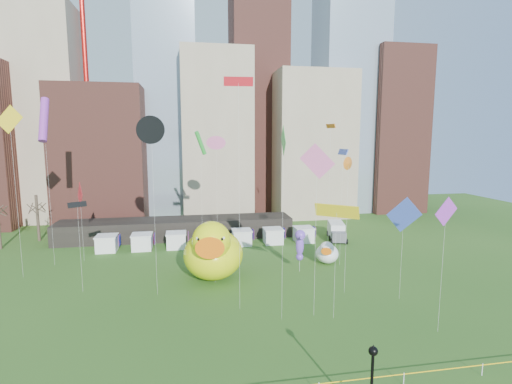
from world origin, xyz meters
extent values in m
cube|color=gray|center=(-30.00, 62.00, 21.00)|extent=(14.00, 12.00, 42.00)
cube|color=brown|center=(-18.00, 56.00, 13.00)|extent=(16.00, 14.00, 26.00)
cube|color=#8C9EB2|center=(-6.00, 64.00, 27.50)|extent=(12.00, 12.00, 55.00)
cube|color=gray|center=(4.00, 60.00, 17.00)|extent=(14.00, 14.00, 34.00)
cube|color=brown|center=(14.00, 66.00, 34.00)|extent=(12.00, 12.00, 68.00)
cube|color=gray|center=(24.00, 58.00, 15.00)|extent=(16.00, 14.00, 30.00)
cube|color=#8C9EB2|center=(34.00, 62.00, 24.00)|extent=(14.00, 12.00, 48.00)
cube|color=brown|center=(44.00, 60.00, 18.00)|extent=(12.00, 12.00, 36.00)
cylinder|color=red|center=(-22.00, 64.00, 38.00)|extent=(1.00, 1.00, 76.00)
cylinder|color=red|center=(30.00, 64.00, 38.00)|extent=(1.00, 1.00, 76.00)
cube|color=black|center=(-4.00, 42.00, 1.60)|extent=(38.00, 6.00, 3.20)
cube|color=white|center=(-14.00, 36.00, 1.10)|extent=(2.80, 2.80, 2.20)
cube|color=red|center=(-12.20, 36.00, 1.60)|extent=(0.08, 1.40, 1.60)
cube|color=white|center=(-9.00, 36.00, 1.10)|extent=(2.80, 2.80, 2.20)
cube|color=red|center=(-7.20, 36.00, 1.60)|extent=(0.08, 1.40, 1.60)
cube|color=white|center=(-4.00, 36.00, 1.10)|extent=(2.80, 2.80, 2.20)
cube|color=red|center=(-2.20, 36.00, 1.60)|extent=(0.08, 1.40, 1.60)
cube|color=white|center=(1.00, 36.00, 1.10)|extent=(2.80, 2.80, 2.20)
cube|color=red|center=(2.80, 36.00, 1.60)|extent=(0.08, 1.40, 1.60)
cube|color=white|center=(6.00, 36.00, 1.10)|extent=(2.80, 2.80, 2.20)
cube|color=red|center=(7.80, 36.00, 1.60)|extent=(0.08, 1.40, 1.60)
cube|color=white|center=(11.00, 36.00, 1.10)|extent=(2.80, 2.80, 2.20)
cube|color=red|center=(12.80, 36.00, 1.60)|extent=(0.08, 1.40, 1.60)
cube|color=white|center=(16.00, 36.00, 1.10)|extent=(2.80, 2.80, 2.20)
cube|color=red|center=(17.80, 36.00, 1.60)|extent=(0.08, 1.40, 1.60)
cylinder|color=#382B21|center=(-26.00, 44.00, 3.75)|extent=(0.44, 0.44, 7.50)
cylinder|color=white|center=(12.00, 0.00, 0.45)|extent=(0.06, 0.06, 0.90)
cylinder|color=white|center=(18.00, 0.00, 0.45)|extent=(0.06, 0.06, 0.90)
ellipsoid|color=#E8F20C|center=(0.72, 22.47, 2.90)|extent=(8.06, 9.10, 5.80)
ellipsoid|color=#E8F20C|center=(1.15, 25.64, 2.75)|extent=(2.11, 1.74, 2.35)
sphere|color=#E8F20C|center=(0.38, 19.90, 5.23)|extent=(4.90, 4.90, 4.36)
cone|color=orange|center=(0.13, 18.06, 5.09)|extent=(2.64, 2.26, 2.40)
sphere|color=white|center=(-0.97, 18.87, 5.81)|extent=(0.78, 0.78, 0.78)
sphere|color=white|center=(1.40, 18.55, 5.81)|extent=(0.78, 0.78, 0.78)
sphere|color=black|center=(-1.02, 18.50, 5.81)|extent=(0.39, 0.39, 0.39)
sphere|color=black|center=(1.36, 18.18, 5.81)|extent=(0.39, 0.39, 0.39)
ellipsoid|color=white|center=(16.00, 25.35, 1.24)|extent=(4.17, 4.45, 2.49)
ellipsoid|color=white|center=(16.55, 26.61, 1.18)|extent=(1.01, 0.92, 1.01)
sphere|color=white|center=(15.55, 24.33, 2.25)|extent=(2.46, 2.46, 1.87)
cone|color=orange|center=(15.24, 23.60, 2.18)|extent=(1.28, 1.18, 1.03)
sphere|color=white|center=(14.88, 24.06, 2.50)|extent=(0.34, 0.34, 0.34)
sphere|color=white|center=(15.82, 23.65, 2.50)|extent=(0.34, 0.34, 0.34)
sphere|color=black|center=(14.81, 23.92, 2.50)|extent=(0.17, 0.17, 0.17)
sphere|color=black|center=(15.76, 23.51, 2.50)|extent=(0.17, 0.17, 0.17)
cylinder|color=silver|center=(0.80, 20.93, 1.89)|extent=(0.03, 0.03, 3.78)
ellipsoid|color=green|center=(0.80, 20.93, 3.78)|extent=(1.16, 1.04, 2.48)
sphere|color=green|center=(0.80, 20.78, 5.10)|extent=(1.57, 1.57, 1.26)
cone|color=green|center=(0.80, 20.21, 5.04)|extent=(0.64, 0.88, 0.44)
sphere|color=green|center=(0.80, 20.98, 2.35)|extent=(0.89, 0.89, 0.89)
cylinder|color=silver|center=(11.42, 22.75, 1.66)|extent=(0.03, 0.03, 3.32)
ellipsoid|color=#7344CD|center=(11.42, 22.75, 3.32)|extent=(1.08, 0.91, 2.56)
sphere|color=#7344CD|center=(11.42, 22.60, 4.70)|extent=(1.42, 1.42, 1.31)
cone|color=#7344CD|center=(11.42, 22.01, 4.63)|extent=(0.53, 0.86, 0.46)
sphere|color=#7344CD|center=(11.42, 22.80, 1.86)|extent=(0.91, 0.91, 0.91)
sphere|color=black|center=(7.97, -3.20, 4.74)|extent=(0.53, 0.53, 0.53)
cone|color=black|center=(7.97, -3.20, 5.03)|extent=(0.19, 0.19, 0.24)
cube|color=white|center=(21.98, 37.24, 1.48)|extent=(3.37, 5.19, 2.39)
cube|color=#595960|center=(21.25, 34.27, 1.00)|extent=(2.55, 2.20, 1.53)
cylinder|color=black|center=(20.41, 35.86, 0.43)|extent=(0.44, 0.89, 0.86)
cylinder|color=black|center=(22.73, 35.29, 0.43)|extent=(0.44, 0.89, 0.86)
cylinder|color=black|center=(21.19, 39.01, 0.43)|extent=(0.44, 0.89, 0.86)
cylinder|color=black|center=(23.51, 38.44, 0.43)|extent=(0.44, 0.89, 0.86)
cylinder|color=silver|center=(-16.20, 31.95, 4.49)|extent=(0.02, 0.02, 8.98)
cube|color=red|center=(-16.20, 31.95, 8.98)|extent=(1.50, 3.40, 3.69)
cylinder|color=silver|center=(9.35, 10.96, 7.25)|extent=(0.02, 0.02, 14.50)
cube|color=pink|center=(9.35, 10.96, 14.50)|extent=(2.84, 1.50, 3.19)
cylinder|color=silver|center=(-5.53, 18.49, 8.67)|extent=(0.02, 0.02, 17.34)
cone|color=black|center=(-5.53, 18.49, 17.34)|extent=(2.29, 2.20, 2.83)
cylinder|color=silver|center=(6.19, 10.76, 8.16)|extent=(0.02, 0.02, 16.33)
cube|color=green|center=(6.19, 10.76, 16.33)|extent=(0.29, 2.63, 2.64)
cylinder|color=silver|center=(10.97, 10.11, 5.04)|extent=(0.02, 0.02, 10.09)
cube|color=yellow|center=(10.97, 10.11, 10.09)|extent=(3.47, 2.87, 1.21)
cylinder|color=silver|center=(17.38, 24.36, 7.39)|extent=(0.02, 0.02, 14.78)
cube|color=blue|center=(17.38, 24.36, 14.78)|extent=(0.46, 2.41, 0.75)
cylinder|color=silver|center=(14.39, 15.71, 6.97)|extent=(0.02, 0.02, 13.94)
cone|color=orange|center=(14.39, 15.71, 13.94)|extent=(1.16, 1.05, 1.39)
cylinder|color=silver|center=(18.88, 6.14, 5.27)|extent=(0.02, 0.02, 10.54)
cube|color=purple|center=(18.88, 6.14, 10.54)|extent=(2.41, 0.55, 2.46)
cylinder|color=silver|center=(2.68, 13.60, 10.79)|extent=(0.02, 0.02, 21.58)
cube|color=red|center=(2.68, 13.60, 21.58)|extent=(2.68, 0.58, 0.82)
cylinder|color=silver|center=(2.03, 33.24, 7.93)|extent=(0.02, 0.02, 15.85)
cone|color=pink|center=(2.03, 33.24, 15.85)|extent=(1.87, 0.94, 1.92)
cylinder|color=silver|center=(-13.59, 20.81, 4.79)|extent=(0.02, 0.02, 9.58)
cube|color=black|center=(-13.59, 20.81, 9.58)|extent=(1.75, 1.28, 0.59)
cylinder|color=silver|center=(-0.21, 31.79, 7.93)|extent=(0.02, 0.02, 15.85)
cylinder|color=green|center=(-0.21, 31.79, 15.85)|extent=(1.84, 1.67, 3.28)
cylinder|color=silver|center=(-21.80, 26.68, 9.31)|extent=(0.02, 0.02, 18.62)
cube|color=yellow|center=(-21.80, 26.68, 18.62)|extent=(3.19, 0.74, 3.26)
cylinder|color=silver|center=(19.27, 12.98, 4.45)|extent=(0.02, 0.02, 8.90)
cube|color=blue|center=(19.27, 12.98, 8.90)|extent=(2.16, 2.99, 3.66)
cylinder|color=silver|center=(17.51, 29.22, 9.08)|extent=(0.02, 0.02, 18.16)
cube|color=orange|center=(17.51, 29.22, 18.16)|extent=(0.82, 1.91, 0.60)
cylinder|color=silver|center=(-19.47, 30.52, 9.39)|extent=(0.02, 0.02, 18.78)
cylinder|color=purple|center=(-19.47, 30.52, 18.78)|extent=(1.18, 3.39, 5.68)
camera|label=1|loc=(-1.99, -21.78, 16.57)|focal=27.00mm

